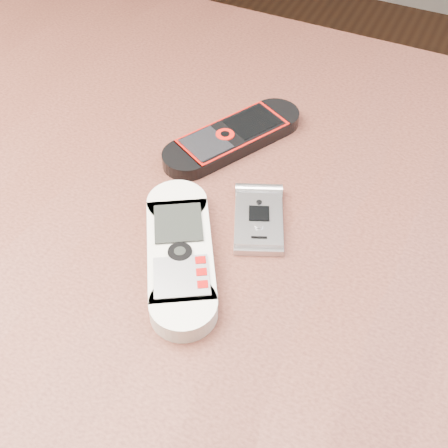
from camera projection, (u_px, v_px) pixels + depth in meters
table at (220, 296)px, 0.67m from camera, size 1.20×0.80×0.75m
nokia_white at (180, 253)px, 0.56m from camera, size 0.14×0.18×0.02m
nokia_black_red at (233, 137)px, 0.67m from camera, size 0.13×0.18×0.02m
motorola_razr at (259, 220)px, 0.59m from camera, size 0.08×0.10×0.01m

